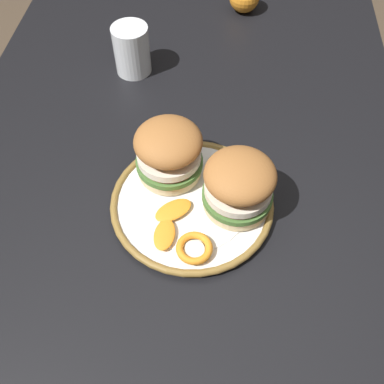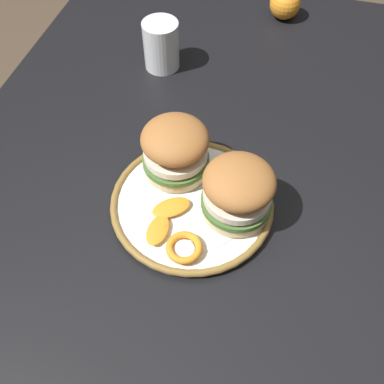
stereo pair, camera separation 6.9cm
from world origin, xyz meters
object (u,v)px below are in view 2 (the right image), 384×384
at_px(drinking_glass, 161,48).
at_px(dining_table, 176,223).
at_px(sandwich_half_left, 175,149).
at_px(dinner_plate, 192,203).
at_px(sandwich_half_right, 238,191).
at_px(whole_orange, 285,3).

bearing_deg(drinking_glass, dining_table, 20.75).
bearing_deg(dining_table, drinking_glass, -159.25).
distance_m(dining_table, sandwich_half_left, 0.17).
xyz_separation_m(dinner_plate, sandwich_half_right, (-0.00, 0.07, 0.06)).
relative_size(dining_table, sandwich_half_right, 9.04).
bearing_deg(sandwich_half_left, sandwich_half_right, 63.97).
bearing_deg(whole_orange, drinking_glass, -42.33).
distance_m(dinner_plate, sandwich_half_right, 0.09).
relative_size(sandwich_half_right, drinking_glass, 1.51).
bearing_deg(sandwich_half_left, drinking_glass, -158.00).
xyz_separation_m(sandwich_half_right, drinking_glass, (-0.34, -0.23, -0.02)).
bearing_deg(sandwich_half_right, dining_table, -98.70).
height_order(dinner_plate, sandwich_half_left, sandwich_half_left).
relative_size(sandwich_half_left, drinking_glass, 1.46).
height_order(drinking_glass, whole_orange, drinking_glass).
bearing_deg(drinking_glass, dinner_plate, 24.92).
height_order(sandwich_half_left, sandwich_half_right, same).
distance_m(sandwich_half_left, drinking_glass, 0.31).
bearing_deg(drinking_glass, sandwich_half_left, 22.00).
bearing_deg(drinking_glass, sandwich_half_right, 34.23).
bearing_deg(dinner_plate, drinking_glass, -155.08).
relative_size(dinner_plate, sandwich_half_right, 1.77).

